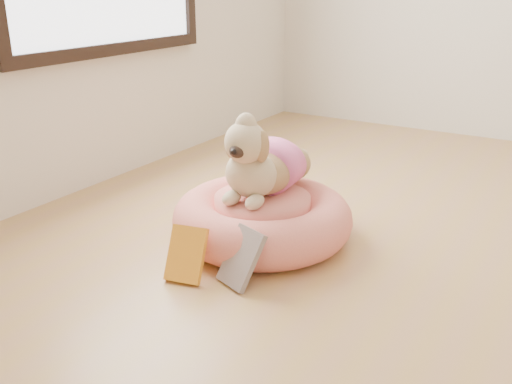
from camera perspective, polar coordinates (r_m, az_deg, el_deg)
The scene contains 5 objects.
floor at distance 2.01m, azimuth 22.74°, elevation -11.14°, with size 4.50×4.50×0.00m, color tan.
pet_bed at distance 2.31m, azimuth 0.64°, elevation -2.66°, with size 0.73×0.73×0.19m.
dog at distance 2.25m, azimuth 0.64°, elevation 4.24°, with size 0.34×0.49×0.36m, color olive, non-canonical shape.
book_yellow at distance 2.03m, azimuth -6.98°, elevation -6.21°, with size 0.13×0.03×0.20m, color yellow.
book_white at distance 1.98m, azimuth -1.48°, elevation -6.59°, with size 0.14×0.02×0.21m, color silver.
Camera 1 is at (0.16, -1.73, 1.00)m, focal length 40.00 mm.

